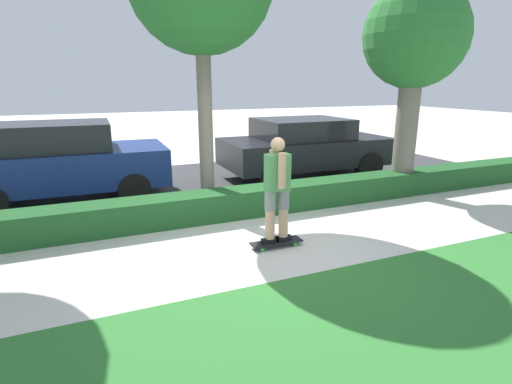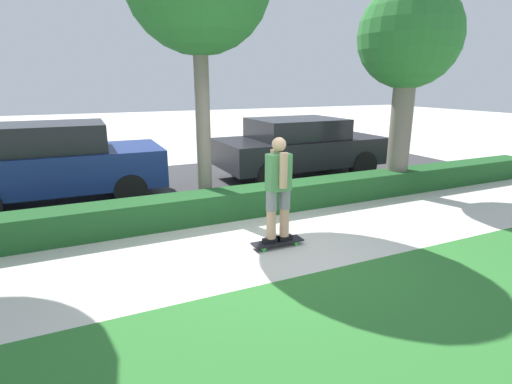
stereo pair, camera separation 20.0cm
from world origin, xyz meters
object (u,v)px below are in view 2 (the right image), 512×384
(skateboard, at_px, (277,242))
(tree_far, at_px, (409,42))
(parked_car_middle, at_px, (299,146))
(skater_person, at_px, (278,188))
(parked_car_front, at_px, (57,162))

(skateboard, distance_m, tree_far, 5.29)
(skateboard, xyz_separation_m, parked_car_middle, (2.65, 3.84, 0.74))
(skater_person, xyz_separation_m, parked_car_front, (-2.97, 3.95, -0.08))
(skater_person, bearing_deg, parked_car_front, 126.93)
(parked_car_middle, bearing_deg, parked_car_front, 178.87)
(parked_car_middle, bearing_deg, skateboard, -124.62)
(skateboard, height_order, tree_far, tree_far)
(tree_far, xyz_separation_m, parked_car_front, (-6.89, 2.27, -2.37))
(skateboard, bearing_deg, parked_car_middle, 55.34)
(skater_person, xyz_separation_m, tree_far, (3.92, 1.68, 2.29))
(skater_person, distance_m, parked_car_front, 4.95)
(skateboard, height_order, skater_person, skater_person)
(skater_person, relative_size, tree_far, 0.36)
(tree_far, bearing_deg, parked_car_middle, 120.34)
(skater_person, height_order, tree_far, tree_far)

